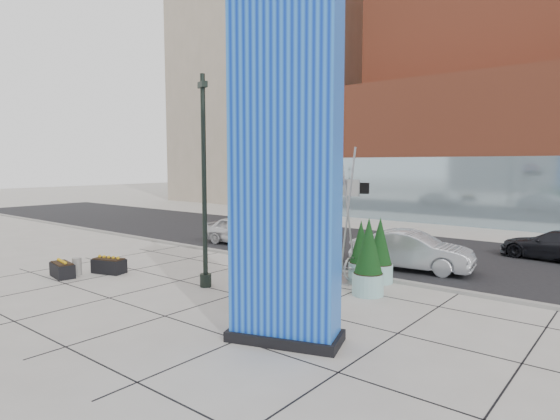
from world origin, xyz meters
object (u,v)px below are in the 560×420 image
Objects in this scene: car_white_west at (241,231)px; lamp_post at (204,202)px; blue_pylon at (285,159)px; car_silver_mid at (411,251)px; overhead_street_sign at (341,196)px; concrete_bollard at (77,266)px; public_art_sculpture at (333,245)px.

lamp_post is at bearing -149.95° from car_white_west.
blue_pylon reaches higher than lamp_post.
lamp_post reaches higher than car_silver_mid.
car_white_west is at bearing 142.01° from overhead_street_sign.
lamp_post is at bearing 138.64° from blue_pylon.
car_silver_mid is (10.22, 9.34, 0.47)m from concrete_bollard.
lamp_post is (-5.54, 2.32, -1.48)m from blue_pylon.
overhead_street_sign is at bearing -113.19° from car_white_west.
overhead_street_sign is (8.27, 6.80, 2.86)m from concrete_bollard.
car_silver_mid is at bearing 42.43° from concrete_bollard.
overhead_street_sign is at bearing 134.03° from car_silver_mid.
overhead_street_sign is 0.83× the size of car_white_west.
car_silver_mid is at bearing 63.68° from public_art_sculpture.
lamp_post is 10.86× the size of concrete_bollard.
blue_pylon reaches higher than concrete_bollard.
public_art_sculpture is at bearing 143.05° from car_silver_mid.
blue_pylon is 1.25× the size of lamp_post.
car_silver_mid is (9.99, -0.09, 0.05)m from car_white_west.
blue_pylon reaches higher than car_white_west.
concrete_bollard is 0.14× the size of car_silver_mid.
concrete_bollard is 11.09m from overhead_street_sign.
car_white_west is 0.91× the size of car_silver_mid.
concrete_bollard is 13.85m from car_silver_mid.
lamp_post is 6.43m from concrete_bollard.
blue_pylon is 7.70m from overhead_street_sign.
car_white_west is (-8.18, 3.43, -0.58)m from public_art_sculpture.
blue_pylon is 13.54× the size of concrete_bollard.
concrete_bollard is 0.16× the size of car_white_west.
concrete_bollard is at bearing -142.47° from public_art_sculpture.
car_silver_mid is (4.79, 7.30, -2.31)m from lamp_post.
blue_pylon is 7.52m from public_art_sculpture.
public_art_sculpture is 7.29× the size of concrete_bollard.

